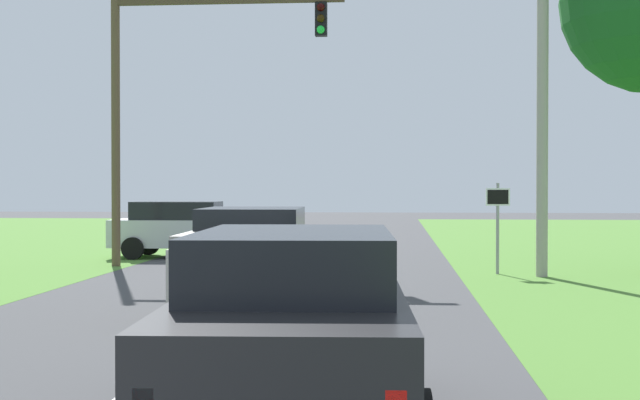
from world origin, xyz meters
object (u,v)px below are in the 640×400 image
object	(u,v)px
red_suv_near	(293,324)
keep_moving_sign	(498,216)
crossing_suv_far	(182,228)
utility_pole_right	(543,62)
traffic_light	(172,81)
pickup_truck_lead	(253,257)

from	to	relation	value
red_suv_near	keep_moving_sign	size ratio (longest dim) A/B	2.05
crossing_suv_far	utility_pole_right	world-z (taller)	utility_pole_right
crossing_suv_far	utility_pole_right	bearing A→B (deg)	-26.35
utility_pole_right	red_suv_near	bearing A→B (deg)	-107.86
utility_pole_right	keep_moving_sign	bearing A→B (deg)	150.09
traffic_light	crossing_suv_far	bearing A→B (deg)	98.72
keep_moving_sign	traffic_light	bearing A→B (deg)	171.18
red_suv_near	crossing_suv_far	world-z (taller)	red_suv_near
keep_moving_sign	utility_pole_right	size ratio (longest dim) A/B	0.22
pickup_truck_lead	keep_moving_sign	size ratio (longest dim) A/B	2.45
red_suv_near	crossing_suv_far	xyz separation A→B (m)	(-5.65, 19.09, -0.04)
red_suv_near	crossing_suv_far	size ratio (longest dim) A/B	1.07
pickup_truck_lead	traffic_light	world-z (taller)	traffic_light
crossing_suv_far	utility_pole_right	size ratio (longest dim) A/B	0.42
pickup_truck_lead	red_suv_near	bearing A→B (deg)	-78.19
traffic_light	utility_pole_right	distance (m)	9.89
red_suv_near	pickup_truck_lead	size ratio (longest dim) A/B	0.84
red_suv_near	keep_moving_sign	world-z (taller)	keep_moving_sign
keep_moving_sign	crossing_suv_far	bearing A→B (deg)	154.05
traffic_light	utility_pole_right	world-z (taller)	utility_pole_right
pickup_truck_lead	keep_moving_sign	xyz separation A→B (m)	(5.07, 7.22, 0.51)
pickup_truck_lead	keep_moving_sign	bearing A→B (deg)	54.90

